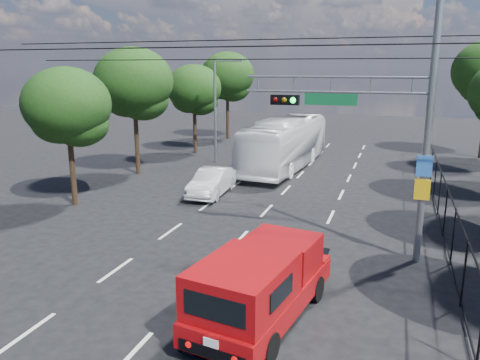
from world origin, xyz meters
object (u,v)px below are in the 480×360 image
at_px(navy_hatchback, 239,302).
at_px(signal_mast, 391,109).
at_px(white_bus, 285,143).
at_px(white_van, 212,182).
at_px(red_pickup, 262,283).

bearing_deg(navy_hatchback, signal_mast, 69.05).
distance_m(white_bus, white_van, 8.31).
height_order(white_bus, white_van, white_bus).
xyz_separation_m(red_pickup, white_van, (-5.98, 11.34, -0.41)).
distance_m(signal_mast, white_van, 11.48).
bearing_deg(white_van, white_bus, 72.58).
distance_m(red_pickup, navy_hatchback, 0.78).
relative_size(signal_mast, navy_hatchback, 2.39).
bearing_deg(white_van, signal_mast, -36.33).
relative_size(signal_mast, white_bus, 0.80).
bearing_deg(navy_hatchback, white_bus, 107.70).
height_order(red_pickup, white_van, red_pickup).
bearing_deg(signal_mast, red_pickup, -116.88).
relative_size(red_pickup, white_bus, 0.49).
bearing_deg(signal_mast, white_van, 146.48).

